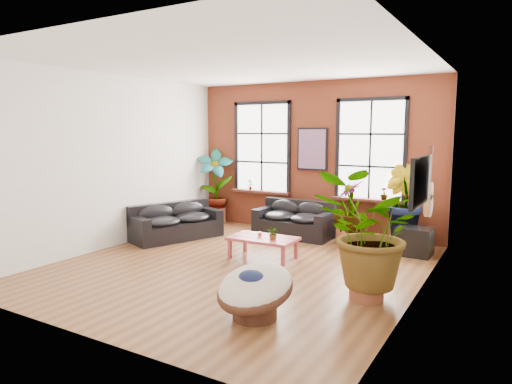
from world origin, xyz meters
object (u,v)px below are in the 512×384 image
(sofa_back, at_px, (295,220))
(coffee_table, at_px, (263,240))
(papasan_chair, at_px, (255,289))
(sofa_left, at_px, (175,223))

(sofa_back, relative_size, coffee_table, 1.38)
(coffee_table, xyz_separation_m, papasan_chair, (1.27, -2.46, 0.03))
(sofa_left, bearing_deg, papasan_chair, -106.48)
(sofa_back, xyz_separation_m, sofa_left, (-2.20, -1.53, -0.01))
(sofa_left, xyz_separation_m, coffee_table, (2.46, -0.41, 0.00))
(coffee_table, distance_m, papasan_chair, 2.76)
(sofa_left, bearing_deg, coffee_table, -78.30)
(sofa_back, bearing_deg, papasan_chair, -69.95)
(sofa_left, distance_m, coffee_table, 2.49)
(sofa_back, relative_size, sofa_left, 0.82)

